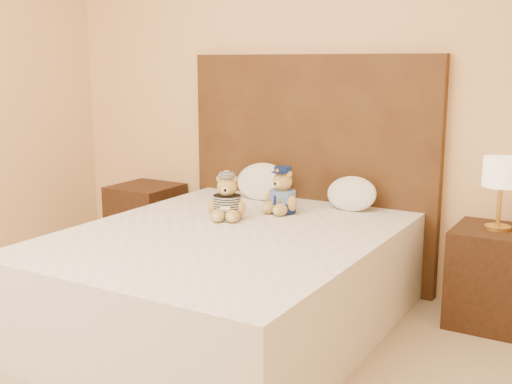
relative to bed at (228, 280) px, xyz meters
The scene contains 9 objects.
bed is the anchor object (origin of this frame).
headboard 1.12m from the bed, 90.00° to the left, with size 1.75×0.08×1.50m, color #4A3116.
nightstand_left 1.48m from the bed, 147.38° to the left, with size 0.45×0.45×0.55m, color #351D10.
nightstand_right 1.48m from the bed, 32.62° to the left, with size 0.45×0.45×0.55m, color #351D10.
lamp 1.59m from the bed, 32.62° to the left, with size 0.20×0.20×0.40m.
teddy_police 0.69m from the bed, 85.48° to the left, with size 0.24×0.23×0.28m, color #B08744, non-canonical shape.
teddy_prisoner 0.50m from the bed, 123.03° to the left, with size 0.24×0.23×0.27m, color #B08744, non-canonical shape.
pillow_left 0.96m from the bed, 107.72° to the left, with size 0.37×0.24×0.26m, color white.
pillow_right 0.99m from the bed, 65.55° to the left, with size 0.32×0.21×0.23m, color white.
Camera 1 is at (1.84, -1.61, 1.46)m, focal length 45.00 mm.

